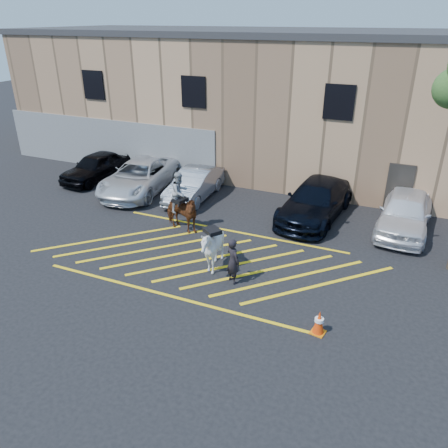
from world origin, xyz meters
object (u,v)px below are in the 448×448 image
at_px(car_silver_sedan, 195,184).
at_px(car_black_suv, 96,167).
at_px(mounted_bay, 180,208).
at_px(traffic_cone, 319,322).
at_px(saddled_white, 212,248).
at_px(car_white_suv, 405,212).
at_px(car_blue_suv, 316,200).
at_px(handler, 233,261).
at_px(car_white_pickup, 140,177).

bearing_deg(car_silver_sedan, car_black_suv, 175.41).
relative_size(mounted_bay, traffic_cone, 3.43).
bearing_deg(saddled_white, car_white_suv, 45.06).
bearing_deg(car_black_suv, saddled_white, -26.14).
xyz_separation_m(car_blue_suv, saddled_white, (-2.27, -5.74, 0.07)).
relative_size(car_white_suv, handler, 3.01).
bearing_deg(car_blue_suv, mounted_bay, -137.41).
xyz_separation_m(car_white_suv, handler, (-4.94, -6.31, -0.02)).
xyz_separation_m(car_white_pickup, handler, (7.38, -5.82, 0.03)).
height_order(car_blue_suv, car_white_suv, car_white_suv).
bearing_deg(car_white_suv, handler, -124.94).
bearing_deg(car_white_suv, car_blue_suv, -174.73).
relative_size(car_black_suv, handler, 2.69).
height_order(car_black_suv, handler, handler).
bearing_deg(traffic_cone, saddled_white, 155.16).
bearing_deg(mounted_bay, car_black_suv, 152.59).
height_order(car_black_suv, car_white_suv, car_white_suv).
xyz_separation_m(car_blue_suv, car_white_suv, (3.59, 0.14, 0.03)).
bearing_deg(car_white_pickup, saddled_white, -46.98).
xyz_separation_m(car_silver_sedan, handler, (4.45, -6.05, 0.09)).
xyz_separation_m(car_black_suv, mounted_bay, (7.06, -3.66, 0.29)).
relative_size(car_black_suv, car_blue_suv, 0.79).
bearing_deg(saddled_white, handler, -24.80).
xyz_separation_m(car_white_pickup, car_blue_suv, (8.72, 0.35, 0.02)).
distance_m(car_white_pickup, car_silver_sedan, 2.94).
relative_size(car_black_suv, car_white_pickup, 0.78).
bearing_deg(car_black_suv, car_white_pickup, -3.88).
distance_m(car_blue_suv, car_white_suv, 3.60).
bearing_deg(car_black_suv, handler, -25.55).
relative_size(car_white_pickup, car_white_suv, 1.15).
bearing_deg(car_blue_suv, car_white_pickup, -171.64).
bearing_deg(car_white_pickup, car_silver_sedan, -2.61).
relative_size(car_silver_sedan, mounted_bay, 1.69).
height_order(car_black_suv, car_silver_sedan, car_black_suv).
xyz_separation_m(handler, traffic_cone, (3.15, -1.46, -0.42)).
height_order(car_silver_sedan, traffic_cone, car_silver_sedan).
height_order(car_white_suv, mounted_bay, mounted_bay).
distance_m(handler, traffic_cone, 3.50).
distance_m(car_silver_sedan, mounted_bay, 3.55).
xyz_separation_m(car_silver_sedan, car_blue_suv, (5.79, 0.12, 0.08)).
distance_m(car_white_suv, traffic_cone, 7.98).
bearing_deg(car_white_pickup, handler, -45.36).
distance_m(car_silver_sedan, car_white_suv, 9.39).
bearing_deg(car_silver_sedan, mounted_bay, -74.07).
height_order(car_black_suv, car_white_pickup, car_white_pickup).
bearing_deg(car_white_pickup, traffic_cone, -41.74).
height_order(car_black_suv, car_blue_suv, car_blue_suv).
xyz_separation_m(car_white_pickup, saddled_white, (6.45, -5.39, 0.09)).
relative_size(car_black_suv, car_white_suv, 0.89).
xyz_separation_m(car_black_suv, traffic_cone, (13.58, -7.80, -0.36)).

